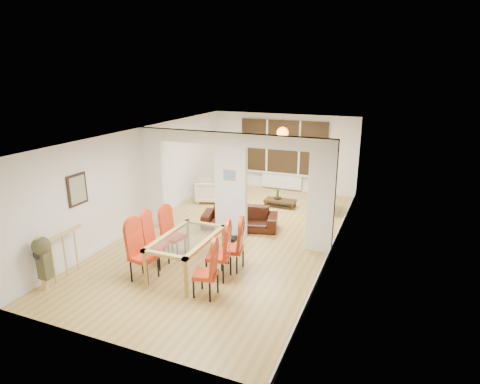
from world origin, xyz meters
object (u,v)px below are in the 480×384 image
Objects in this scene: bowl at (278,198)px; dining_table at (187,255)px; dining_chair_rb at (218,252)px; dining_chair_rc at (232,246)px; dining_chair_lb at (156,242)px; dining_chair_ra at (205,270)px; television at (328,203)px; armchair at (208,190)px; person at (228,173)px; bottle at (278,194)px; sofa at (240,218)px; dining_chair_lc at (174,234)px; dining_chair_la at (144,253)px; coffee_table at (280,203)px.

dining_table is at bearing -95.28° from bowl.
dining_chair_rb is 1.06× the size of dining_chair_rc.
dining_chair_ra is (1.49, -0.65, -0.03)m from dining_chair_lb.
television is (1.97, 4.81, -0.14)m from dining_table.
bowl is (-0.33, 4.28, -0.28)m from dining_chair_rc.
television is (2.72, 4.77, -0.27)m from dining_chair_lb.
dining_chair_rc is 4.59m from armchair.
person reaches higher than television.
person is 6.25× the size of bottle.
sofa is 6.52× the size of bottle.
dining_chair_lc reaches higher than bottle.
dining_chair_ra is at bearing -39.95° from dining_table.
person reaches higher than dining_chair_rc.
dining_chair_rb is at bearing 81.88° from dining_chair_ra.
dining_chair_rc is (0.78, 0.53, 0.12)m from dining_table.
armchair is (-1.71, 4.38, -0.05)m from dining_table.
dining_chair_la is 5.04m from armchair.
dining_chair_la is at bearing -102.79° from coffee_table.
dining_chair_lc is 1.43m from dining_chair_rb.
dining_chair_rc reaches higher than dining_table.
dining_chair_la reaches higher than dining_chair_lb.
armchair is (-0.96, 4.35, -0.19)m from dining_chair_lb.
dining_table is 1.65× the size of dining_chair_rc.
television is 1.01× the size of coffee_table.
bowl reaches higher than coffee_table.
sofa is 1.04× the size of person.
armchair is at bearing -170.75° from coffee_table.
dining_chair_rb reaches higher than bowl.
dining_chair_ra is 0.55× the size of person.
dining_chair_la is at bearing -101.35° from bottle.
dining_chair_rc reaches higher than bottle.
armchair is at bearing 115.68° from dining_chair_lc.
dining_chair_lb is at bearing 130.64° from television.
bottle is (2.14, 0.47, 0.01)m from armchair.
dining_chair_lc is at bearing 137.77° from dining_table.
person is at bearing 89.40° from dining_chair_lb.
coffee_table is at bearing -29.74° from bowl.
bottle is at bearing 78.40° from person.
bottle is at bearing 67.03° from sofa.
television is (1.19, 4.28, -0.25)m from dining_chair_rc.
dining_chair_la is 1.79m from dining_chair_rc.
person is 1.87m from coffee_table.
bottle is at bearing 85.80° from dining_chair_lc.
dining_chair_lc is 1.02× the size of dining_chair_ra.
person is (-0.37, 4.54, 0.39)m from dining_chair_lb.
bowl is (-0.23, 4.73, -0.31)m from dining_chair_rb.
dining_table is 0.89× the size of sofa.
sofa is 2.21m from bottle.
dining_chair_rb is at bearing 145.01° from television.
dining_chair_lc is 1.44m from dining_chair_rc.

